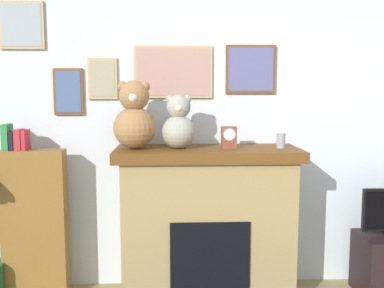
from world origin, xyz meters
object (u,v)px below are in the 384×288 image
(fireplace, at_px, (207,223))
(bookshelf, at_px, (34,221))
(candle_jar, at_px, (281,141))
(teddy_bear_tan, at_px, (179,124))
(mantel_clock, at_px, (229,137))
(teddy_bear_cream, at_px, (134,118))

(fireplace, height_order, bookshelf, bookshelf)
(candle_jar, distance_m, teddy_bear_tan, 0.79)
(fireplace, relative_size, mantel_clock, 8.48)
(bookshelf, distance_m, candle_jar, 2.01)
(teddy_bear_cream, bearing_deg, mantel_clock, -0.06)
(fireplace, xyz_separation_m, teddy_bear_cream, (-0.55, -0.02, 0.82))
(bookshelf, distance_m, mantel_clock, 1.64)
(mantel_clock, height_order, teddy_bear_tan, teddy_bear_tan)
(mantel_clock, xyz_separation_m, teddy_bear_cream, (-0.71, 0.00, 0.15))
(fireplace, height_order, mantel_clock, mantel_clock)
(fireplace, bearing_deg, mantel_clock, -6.80)
(fireplace, height_order, candle_jar, candle_jar)
(teddy_bear_tan, bearing_deg, candle_jar, 0.04)
(candle_jar, bearing_deg, fireplace, 178.18)
(fireplace, relative_size, teddy_bear_tan, 3.43)
(candle_jar, relative_size, teddy_bear_cream, 0.22)
(teddy_bear_cream, bearing_deg, fireplace, 1.92)
(fireplace, height_order, teddy_bear_tan, teddy_bear_tan)
(candle_jar, xyz_separation_m, teddy_bear_tan, (-0.78, -0.00, 0.13))
(fireplace, distance_m, mantel_clock, 0.69)
(candle_jar, xyz_separation_m, teddy_bear_cream, (-1.11, -0.00, 0.17))
(bookshelf, height_order, teddy_bear_cream, teddy_bear_cream)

